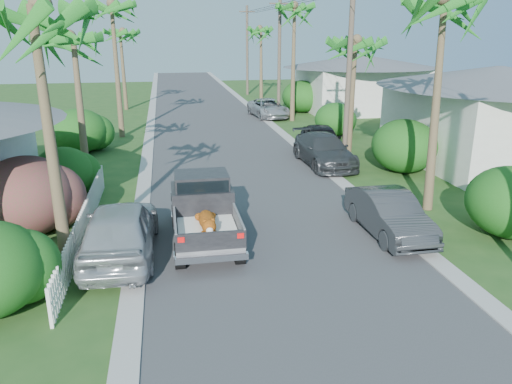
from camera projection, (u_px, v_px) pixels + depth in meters
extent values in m
plane|color=#254C1C|center=(309.00, 303.00, 12.26)|extent=(120.00, 120.00, 0.00)
cube|color=#38383A|center=(212.00, 125.00, 35.68)|extent=(8.00, 100.00, 0.02)
cube|color=#A5A39E|center=(150.00, 127.00, 34.93)|extent=(0.60, 100.00, 0.06)
cube|color=#A5A39E|center=(270.00, 123.00, 36.41)|extent=(0.60, 100.00, 0.06)
cylinder|color=black|center=(180.00, 256.00, 13.98)|extent=(0.28, 0.76, 0.76)
cylinder|color=black|center=(240.00, 251.00, 14.27)|extent=(0.28, 0.76, 0.76)
cylinder|color=black|center=(176.00, 216.00, 17.03)|extent=(0.28, 0.76, 0.76)
cylinder|color=black|center=(226.00, 213.00, 17.32)|extent=(0.28, 0.76, 0.76)
cube|color=gray|center=(208.00, 237.00, 14.66)|extent=(1.90, 2.40, 0.24)
cube|color=gray|center=(175.00, 227.00, 14.39)|extent=(0.06, 2.40, 0.55)
cube|color=gray|center=(238.00, 223.00, 14.70)|extent=(0.06, 2.40, 0.55)
cube|color=black|center=(211.00, 241.00, 13.46)|extent=(1.92, 0.08, 0.52)
cube|color=silver|center=(212.00, 258.00, 13.44)|extent=(1.98, 0.18, 0.18)
cube|color=red|center=(181.00, 240.00, 13.24)|extent=(0.18, 0.05, 0.14)
cube|color=red|center=(241.00, 236.00, 13.51)|extent=(0.18, 0.05, 0.14)
cube|color=black|center=(202.00, 203.00, 16.26)|extent=(1.94, 1.65, 1.10)
cube|color=black|center=(201.00, 181.00, 16.04)|extent=(1.70, 1.35, 0.55)
cube|color=black|center=(203.00, 188.00, 15.42)|extent=(1.60, 0.05, 0.45)
cube|color=black|center=(200.00, 195.00, 17.48)|extent=(1.94, 1.20, 0.80)
cube|color=white|center=(207.00, 230.00, 14.60)|extent=(1.70, 2.10, 0.16)
ellipsoid|color=orange|center=(207.00, 220.00, 14.60)|extent=(0.48, 1.25, 0.43)
sphere|color=orange|center=(209.00, 227.00, 13.88)|extent=(0.40, 0.40, 0.40)
ellipsoid|color=white|center=(207.00, 223.00, 14.63)|extent=(0.32, 0.86, 0.18)
imported|color=#2F3134|center=(389.00, 214.00, 16.24)|extent=(1.55, 4.30, 1.41)
imported|color=#323538|center=(324.00, 150.00, 24.82)|extent=(2.29, 5.26, 1.51)
imported|color=black|center=(321.00, 140.00, 26.93)|extent=(2.43, 4.88, 1.60)
imported|color=#ACAFB4|center=(268.00, 108.00, 39.01)|extent=(2.84, 5.24, 1.40)
imported|color=#B4B7BC|center=(120.00, 230.00, 14.54)|extent=(2.19, 5.12, 1.72)
cone|color=brown|center=(51.00, 148.00, 12.94)|extent=(0.36, 0.71, 7.01)
cone|color=brown|center=(81.00, 112.00, 21.39)|extent=(0.36, 0.61, 6.21)
cone|color=brown|center=(117.00, 73.00, 30.62)|extent=(0.36, 0.36, 8.00)
cone|color=brown|center=(123.00, 71.00, 42.01)|extent=(0.36, 0.75, 6.51)
cone|color=brown|center=(436.00, 109.00, 17.82)|extent=(0.36, 0.73, 7.51)
cone|color=brown|center=(352.00, 99.00, 26.53)|extent=(0.36, 0.54, 6.01)
cone|color=brown|center=(293.00, 65.00, 36.43)|extent=(0.36, 0.36, 8.20)
cone|color=brown|center=(261.00, 64.00, 49.81)|extent=(0.36, 0.63, 6.81)
ellipsoid|color=#AF1946|center=(27.00, 196.00, 16.15)|extent=(3.00, 3.30, 2.60)
ellipsoid|color=#1A4513|center=(63.00, 172.00, 20.06)|extent=(2.40, 2.64, 2.00)
ellipsoid|color=#1A4513|center=(78.00, 131.00, 27.39)|extent=(3.20, 3.52, 2.40)
ellipsoid|color=#1A4513|center=(512.00, 202.00, 16.02)|extent=(2.80, 3.08, 2.30)
ellipsoid|color=#1A4513|center=(404.00, 146.00, 23.52)|extent=(3.00, 3.30, 2.50)
ellipsoid|color=#1A4513|center=(335.00, 119.00, 31.96)|extent=(2.60, 2.86, 2.10)
ellipsoid|color=#1A4513|center=(302.00, 96.00, 41.34)|extent=(3.20, 3.52, 2.60)
cube|color=white|center=(85.00, 221.00, 16.23)|extent=(0.10, 11.00, 1.00)
cube|color=silver|center=(492.00, 125.00, 25.15)|extent=(8.00, 9.00, 3.80)
cone|color=#595B60|center=(499.00, 76.00, 24.42)|extent=(6.48, 6.48, 1.00)
cube|color=silver|center=(359.00, 89.00, 42.04)|extent=(9.00, 8.00, 3.60)
cone|color=#595B60|center=(361.00, 61.00, 41.34)|extent=(6.48, 6.48, 1.00)
cylinder|color=brown|center=(349.00, 73.00, 24.03)|extent=(0.26, 0.26, 9.00)
cylinder|color=brown|center=(279.00, 58.00, 38.08)|extent=(0.26, 0.26, 9.00)
cube|color=brown|center=(280.00, 4.00, 36.89)|extent=(1.60, 0.10, 0.10)
cylinder|color=brown|center=(247.00, 51.00, 52.13)|extent=(0.26, 0.26, 9.00)
cube|color=brown|center=(247.00, 12.00, 50.94)|extent=(1.60, 0.10, 0.10)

